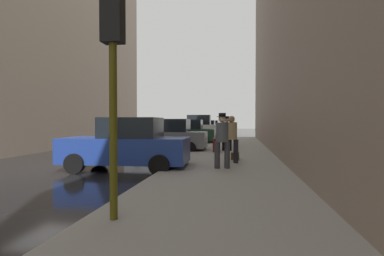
# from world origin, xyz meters

# --- Properties ---
(ground_plane) EXTENTS (120.00, 120.00, 0.00)m
(ground_plane) POSITION_xyz_m (0.00, 0.00, 0.00)
(ground_plane) COLOR black
(sidewalk) EXTENTS (4.00, 40.00, 0.15)m
(sidewalk) POSITION_xyz_m (6.00, 0.00, 0.07)
(sidewalk) COLOR gray
(sidewalk) RESTS_ON ground_plane
(parked_blue_sedan) EXTENTS (4.27, 2.19, 1.79)m
(parked_blue_sedan) POSITION_xyz_m (2.65, 0.02, 0.85)
(parked_blue_sedan) COLOR navy
(parked_blue_sedan) RESTS_ON ground_plane
(parked_gray_coupe) EXTENTS (4.22, 2.10, 1.79)m
(parked_gray_coupe) POSITION_xyz_m (2.65, 6.02, 0.85)
(parked_gray_coupe) COLOR slate
(parked_gray_coupe) RESTS_ON ground_plane
(parked_dark_green_sedan) EXTENTS (4.23, 2.12, 1.79)m
(parked_dark_green_sedan) POSITION_xyz_m (2.65, 11.91, 0.85)
(parked_dark_green_sedan) COLOR #193828
(parked_dark_green_sedan) RESTS_ON ground_plane
(parked_white_van) EXTENTS (4.65, 2.15, 2.25)m
(parked_white_van) POSITION_xyz_m (2.65, 17.62, 1.03)
(parked_white_van) COLOR silver
(parked_white_van) RESTS_ON ground_plane
(parked_silver_sedan) EXTENTS (4.23, 2.12, 1.79)m
(parked_silver_sedan) POSITION_xyz_m (2.65, 23.81, 0.85)
(parked_silver_sedan) COLOR #B7BABF
(parked_silver_sedan) RESTS_ON ground_plane
(parked_red_hatchback) EXTENTS (4.23, 2.12, 1.79)m
(parked_red_hatchback) POSITION_xyz_m (2.65, 29.30, 0.85)
(parked_red_hatchback) COLOR #B2191E
(parked_red_hatchback) RESTS_ON ground_plane
(fire_hydrant) EXTENTS (0.42, 0.22, 0.70)m
(fire_hydrant) POSITION_xyz_m (4.45, 7.18, 0.50)
(fire_hydrant) COLOR red
(fire_hydrant) RESTS_ON sidewalk
(traffic_light) EXTENTS (0.32, 0.32, 3.60)m
(traffic_light) POSITION_xyz_m (4.50, -5.35, 2.76)
(traffic_light) COLOR #514C0F
(traffic_light) RESTS_ON sidewalk
(pedestrian_with_fedora) EXTENTS (0.52, 0.45, 1.78)m
(pedestrian_with_fedora) POSITION_xyz_m (5.80, 5.81, 1.14)
(pedestrian_with_fedora) COLOR black
(pedestrian_with_fedora) RESTS_ON sidewalk
(pedestrian_in_jeans) EXTENTS (0.52, 0.45, 1.71)m
(pedestrian_in_jeans) POSITION_xyz_m (6.03, 8.95, 1.10)
(pedestrian_in_jeans) COLOR #728CB2
(pedestrian_in_jeans) RESTS_ON sidewalk
(pedestrian_with_beanie) EXTENTS (0.52, 0.46, 1.78)m
(pedestrian_with_beanie) POSITION_xyz_m (5.88, -0.07, 1.14)
(pedestrian_with_beanie) COLOR #333338
(pedestrian_with_beanie) RESTS_ON sidewalk
(pedestrian_in_tan_coat) EXTENTS (0.52, 0.46, 1.71)m
(pedestrian_in_tan_coat) POSITION_xyz_m (6.14, 1.27, 1.10)
(pedestrian_in_tan_coat) COLOR black
(pedestrian_in_tan_coat) RESTS_ON sidewalk
(rolling_suitcase) EXTENTS (0.38, 0.58, 1.04)m
(rolling_suitcase) POSITION_xyz_m (5.32, 5.17, 0.49)
(rolling_suitcase) COLOR #591414
(rolling_suitcase) RESTS_ON sidewalk
(duffel_bag) EXTENTS (0.32, 0.44, 0.28)m
(duffel_bag) POSITION_xyz_m (6.26, 2.28, 0.29)
(duffel_bag) COLOR #472D19
(duffel_bag) RESTS_ON sidewalk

